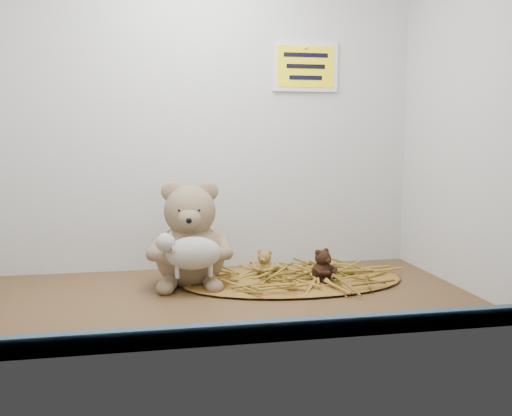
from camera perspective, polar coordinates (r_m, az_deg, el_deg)
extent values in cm
cube|color=#433017|center=(130.40, -4.65, -8.93)|extent=(120.00, 60.00, 0.40)
cube|color=silver|center=(155.33, -6.05, 10.43)|extent=(120.00, 0.40, 90.00)
cube|color=silver|center=(144.75, 19.90, 10.28)|extent=(0.40, 60.00, 90.00)
cube|color=#38516B|center=(102.63, -2.86, -12.41)|extent=(119.28, 2.20, 3.60)
ellipsoid|color=brown|center=(143.61, 3.71, -7.18)|extent=(56.00, 32.52, 1.08)
cube|color=yellow|center=(160.98, 4.94, 13.90)|extent=(16.00, 1.20, 11.00)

